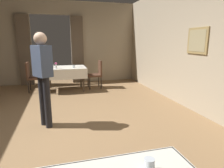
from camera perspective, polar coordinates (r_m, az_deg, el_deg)
name	(u,v)px	position (r m, az deg, el deg)	size (l,w,h in m)	color
ground	(50,130)	(3.77, -17.85, -12.70)	(10.08, 10.08, 0.00)	olive
wall_right	(207,44)	(4.52, 26.19, 10.43)	(0.16, 8.40, 3.00)	tan
wall_back	(52,43)	(7.60, -17.36, 11.55)	(6.40, 0.27, 3.00)	tan
dining_table_mid	(66,70)	(6.42, -13.52, 3.94)	(1.28, 1.01, 0.75)	#4C3D2D
chair_mid_left	(32,76)	(6.55, -22.46, 2.32)	(0.44, 0.44, 0.93)	black
chair_mid_right	(97,73)	(6.58, -4.52, 3.29)	(0.44, 0.44, 0.93)	black
glass_near_c	(149,165)	(1.36, 10.90, -22.38)	(0.07, 0.07, 0.09)	silver
flower_vase_mid	(56,65)	(6.13, -16.17, 5.33)	(0.07, 0.07, 0.19)	silver
glass_mid_b	(74,66)	(6.18, -11.18, 5.09)	(0.07, 0.07, 0.09)	silver
glass_mid_c	(52,66)	(6.46, -17.14, 5.14)	(0.07, 0.07, 0.10)	silver
plate_mid_d	(81,67)	(6.34, -9.25, 5.01)	(0.20, 0.20, 0.01)	white
person_waiter_by_doorway	(43,72)	(3.67, -19.70, 3.26)	(0.38, 0.42, 1.72)	black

